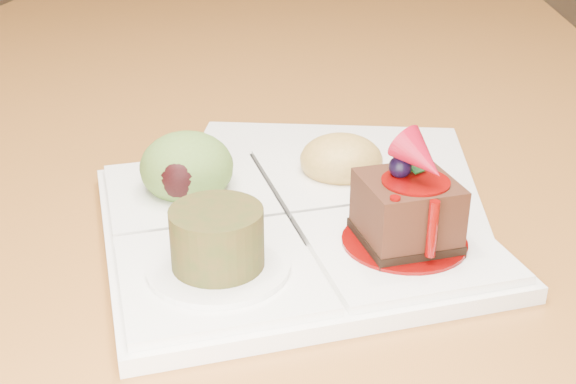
{
  "coord_description": "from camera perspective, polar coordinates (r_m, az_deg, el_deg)",
  "views": [
    {
      "loc": [
        0.15,
        -0.72,
        1.01
      ],
      "look_at": [
        0.11,
        -0.25,
        0.79
      ],
      "focal_mm": 45.0,
      "sensor_mm": 36.0,
      "label": 1
    }
  ],
  "objects": [
    {
      "name": "dining_table",
      "position": [
        0.8,
        -5.81,
        1.4
      ],
      "size": [
        1.0,
        1.8,
        0.75
      ],
      "color": "#965226",
      "rests_on": "ground"
    },
    {
      "name": "second_plate",
      "position": [
        0.61,
        3.05,
        0.86
      ],
      "size": [
        0.25,
        0.25,
        0.01
      ],
      "primitive_type": "cube",
      "rotation": [
        0.0,
        0.0,
        0.02
      ],
      "color": "white",
      "rests_on": "dining_table"
    },
    {
      "name": "sampler_plate",
      "position": [
        0.53,
        -0.34,
        -1.25
      ],
      "size": [
        0.34,
        0.34,
        0.1
      ],
      "rotation": [
        0.0,
        0.0,
        0.37
      ],
      "color": "white",
      "rests_on": "dining_table"
    }
  ]
}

